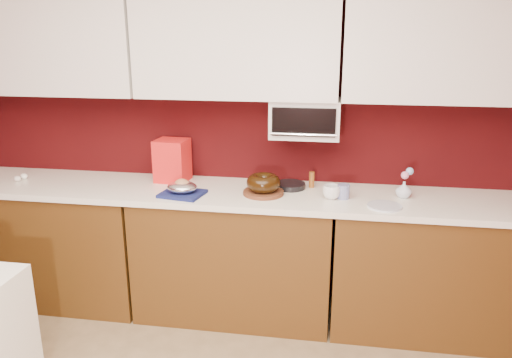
{
  "coord_description": "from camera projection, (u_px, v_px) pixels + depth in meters",
  "views": [
    {
      "loc": [
        0.65,
        -1.16,
        1.92
      ],
      "look_at": [
        0.16,
        1.84,
        1.02
      ],
      "focal_mm": 35.0,
      "sensor_mm": 36.0,
      "label": 1
    }
  ],
  "objects": [
    {
      "name": "wall_back",
      "position": [
        242.0,
        130.0,
        3.52
      ],
      "size": [
        4.0,
        0.02,
        2.5
      ],
      "primitive_type": "cube",
      "color": "#3A0709",
      "rests_on": "floor"
    },
    {
      "name": "base_cabinet_left",
      "position": [
        57.0,
        243.0,
        3.66
      ],
      "size": [
        1.31,
        0.58,
        0.86
      ],
      "primitive_type": "cube",
      "color": "#533210",
      "rests_on": "floor"
    },
    {
      "name": "base_cabinet_center",
      "position": [
        235.0,
        255.0,
        3.46
      ],
      "size": [
        1.31,
        0.58,
        0.86
      ],
      "primitive_type": "cube",
      "color": "#533210",
      "rests_on": "floor"
    },
    {
      "name": "base_cabinet_right",
      "position": [
        435.0,
        269.0,
        3.25
      ],
      "size": [
        1.31,
        0.58,
        0.86
      ],
      "primitive_type": "cube",
      "color": "#533210",
      "rests_on": "floor"
    },
    {
      "name": "countertop",
      "position": [
        234.0,
        194.0,
        3.33
      ],
      "size": [
        4.0,
        0.62,
        0.04
      ],
      "primitive_type": "cube",
      "color": "white",
      "rests_on": "base_cabinet_center"
    },
    {
      "name": "upper_cabinet_left",
      "position": [
        45.0,
        42.0,
        3.4
      ],
      "size": [
        1.31,
        0.33,
        0.7
      ],
      "primitive_type": "cube",
      "color": "white",
      "rests_on": "wall_back"
    },
    {
      "name": "upper_cabinet_center",
      "position": [
        237.0,
        43.0,
        3.19
      ],
      "size": [
        1.31,
        0.33,
        0.7
      ],
      "primitive_type": "cube",
      "color": "white",
      "rests_on": "wall_back"
    },
    {
      "name": "upper_cabinet_right",
      "position": [
        455.0,
        44.0,
        2.98
      ],
      "size": [
        1.31,
        0.33,
        0.7
      ],
      "primitive_type": "cube",
      "color": "white",
      "rests_on": "wall_back"
    },
    {
      "name": "toaster_oven",
      "position": [
        305.0,
        118.0,
        3.28
      ],
      "size": [
        0.45,
        0.3,
        0.25
      ],
      "primitive_type": "cube",
      "color": "white",
      "rests_on": "upper_cabinet_center"
    },
    {
      "name": "toaster_oven_door",
      "position": [
        304.0,
        122.0,
        3.12
      ],
      "size": [
        0.4,
        0.02,
        0.18
      ],
      "primitive_type": "cube",
      "color": "black",
      "rests_on": "toaster_oven"
    },
    {
      "name": "toaster_oven_handle",
      "position": [
        303.0,
        134.0,
        3.13
      ],
      "size": [
        0.42,
        0.02,
        0.02
      ],
      "primitive_type": "cylinder",
      "rotation": [
        0.0,
        1.57,
        0.0
      ],
      "color": "silver",
      "rests_on": "toaster_oven"
    },
    {
      "name": "cake_base",
      "position": [
        263.0,
        193.0,
        3.25
      ],
      "size": [
        0.32,
        0.32,
        0.02
      ],
      "primitive_type": "cylinder",
      "rotation": [
        0.0,
        0.0,
        0.22
      ],
      "color": "brown",
      "rests_on": "countertop"
    },
    {
      "name": "bundt_cake",
      "position": [
        263.0,
        183.0,
        3.23
      ],
      "size": [
        0.25,
        0.25,
        0.09
      ],
      "primitive_type": "torus",
      "rotation": [
        0.0,
        0.0,
        0.12
      ],
      "color": "black",
      "rests_on": "cake_base"
    },
    {
      "name": "navy_towel",
      "position": [
        182.0,
        194.0,
        3.23
      ],
      "size": [
        0.3,
        0.27,
        0.02
      ],
      "primitive_type": "cube",
      "rotation": [
        0.0,
        0.0,
        -0.17
      ],
      "color": "navy",
      "rests_on": "countertop"
    },
    {
      "name": "foil_ham_nest",
      "position": [
        182.0,
        187.0,
        3.22
      ],
      "size": [
        0.23,
        0.2,
        0.07
      ],
      "primitive_type": "ellipsoid",
      "rotation": [
        0.0,
        0.0,
        -0.21
      ],
      "color": "white",
      "rests_on": "navy_towel"
    },
    {
      "name": "roasted_ham",
      "position": [
        182.0,
        183.0,
        3.21
      ],
      "size": [
        0.11,
        0.09,
        0.06
      ],
      "primitive_type": "ellipsoid",
      "rotation": [
        0.0,
        0.0,
        0.15
      ],
      "color": "tan",
      "rests_on": "foil_ham_nest"
    },
    {
      "name": "pandoro_box",
      "position": [
        172.0,
        160.0,
        3.51
      ],
      "size": [
        0.23,
        0.21,
        0.3
      ],
      "primitive_type": "cube",
      "rotation": [
        0.0,
        0.0,
        -0.08
      ],
      "color": "red",
      "rests_on": "countertop"
    },
    {
      "name": "dark_pan",
      "position": [
        290.0,
        186.0,
        3.38
      ],
      "size": [
        0.22,
        0.22,
        0.04
      ],
      "primitive_type": "cylinder",
      "rotation": [
        0.0,
        0.0,
        -0.07
      ],
      "color": "black",
      "rests_on": "countertop"
    },
    {
      "name": "coffee_mug",
      "position": [
        332.0,
        191.0,
        3.15
      ],
      "size": [
        0.13,
        0.13,
        0.11
      ],
      "primitive_type": "imported",
      "rotation": [
        0.0,
        0.0,
        0.63
      ],
      "color": "white",
      "rests_on": "countertop"
    },
    {
      "name": "blue_jar",
      "position": [
        343.0,
        191.0,
        3.16
      ],
      "size": [
        0.09,
        0.09,
        0.09
      ],
      "primitive_type": "cylinder",
      "rotation": [
        0.0,
        0.0,
        -0.21
      ],
      "color": "navy",
      "rests_on": "countertop"
    },
    {
      "name": "flower_vase",
      "position": [
        404.0,
        188.0,
        3.18
      ],
      "size": [
        0.1,
        0.1,
        0.12
      ],
      "primitive_type": "imported",
      "rotation": [
        0.0,
        0.0,
        -0.25
      ],
      "color": "silver",
      "rests_on": "countertop"
    },
    {
      "name": "flower_pink",
      "position": [
        405.0,
        175.0,
        3.15
      ],
      "size": [
        0.05,
        0.05,
        0.05
      ],
      "primitive_type": "sphere",
      "color": "pink",
      "rests_on": "flower_vase"
    },
    {
      "name": "flower_blue",
      "position": [
        410.0,
        171.0,
        3.16
      ],
      "size": [
        0.05,
        0.05,
        0.05
      ],
      "primitive_type": "sphere",
      "color": "#91BBE9",
      "rests_on": "flower_vase"
    },
    {
      "name": "china_plate",
      "position": [
        385.0,
        206.0,
        3.02
      ],
      "size": [
        0.26,
        0.26,
        0.01
      ],
      "primitive_type": "cylinder",
      "rotation": [
        0.0,
        0.0,
        -0.32
      ],
      "color": "silver",
      "rests_on": "countertop"
    },
    {
      "name": "amber_bottle",
      "position": [
        312.0,
        180.0,
        3.38
      ],
      "size": [
        0.05,
        0.05,
        0.11
      ],
      "primitive_type": "cylinder",
      "rotation": [
        0.0,
        0.0,
        -0.3
      ],
      "color": "brown",
      "rests_on": "countertop"
    },
    {
      "name": "egg_left",
      "position": [
        17.0,
        179.0,
        3.53
      ],
      "size": [
        0.06,
        0.05,
        0.04
      ],
      "primitive_type": "ellipsoid",
      "rotation": [
        0.0,
        0.0,
        -0.16
      ],
      "color": "silver",
      "rests_on": "countertop"
    },
    {
      "name": "egg_right",
      "position": [
        24.0,
        176.0,
        3.58
      ],
      "size": [
        0.06,
        0.06,
        0.04
      ],
      "primitive_type": "ellipsoid",
      "rotation": [
        0.0,
        0.0,
        0.27
      ],
      "color": "white",
      "rests_on": "countertop"
    }
  ]
}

